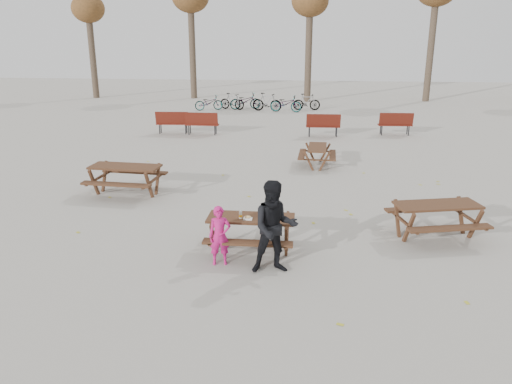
# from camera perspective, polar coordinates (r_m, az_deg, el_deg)

# --- Properties ---
(ground) EXTENTS (80.00, 80.00, 0.00)m
(ground) POSITION_cam_1_polar(r_m,az_deg,el_deg) (10.65, -0.57, -6.77)
(ground) COLOR gray
(ground) RESTS_ON ground
(main_picnic_table) EXTENTS (1.80, 1.45, 0.78)m
(main_picnic_table) POSITION_cam_1_polar(r_m,az_deg,el_deg) (10.42, -0.58, -3.83)
(main_picnic_table) COLOR #331D12
(main_picnic_table) RESTS_ON ground
(food_tray) EXTENTS (0.18, 0.11, 0.03)m
(food_tray) POSITION_cam_1_polar(r_m,az_deg,el_deg) (10.20, -0.95, -3.07)
(food_tray) COLOR white
(food_tray) RESTS_ON main_picnic_table
(bread_roll) EXTENTS (0.14, 0.06, 0.05)m
(bread_roll) POSITION_cam_1_polar(r_m,az_deg,el_deg) (10.19, -0.95, -2.85)
(bread_roll) COLOR tan
(bread_roll) RESTS_ON food_tray
(soda_bottle) EXTENTS (0.07, 0.07, 0.17)m
(soda_bottle) POSITION_cam_1_polar(r_m,az_deg,el_deg) (10.25, -1.78, -2.65)
(soda_bottle) COLOR silver
(soda_bottle) RESTS_ON main_picnic_table
(child) EXTENTS (0.49, 0.37, 1.20)m
(child) POSITION_cam_1_polar(r_m,az_deg,el_deg) (9.89, -4.17, -5.01)
(child) COLOR #BF176B
(child) RESTS_ON ground
(adult) EXTENTS (1.01, 0.86, 1.82)m
(adult) POSITION_cam_1_polar(r_m,az_deg,el_deg) (9.44, 2.16, -4.06)
(adult) COLOR black
(adult) RESTS_ON ground
(picnic_table_east) EXTENTS (2.16, 1.90, 0.80)m
(picnic_table_east) POSITION_cam_1_polar(r_m,az_deg,el_deg) (11.90, 19.85, -3.10)
(picnic_table_east) COLOR #331D12
(picnic_table_east) RESTS_ON ground
(picnic_table_north) EXTENTS (2.07, 1.71, 0.84)m
(picnic_table_north) POSITION_cam_1_polar(r_m,az_deg,el_deg) (14.65, -14.62, 1.32)
(picnic_table_north) COLOR #331D12
(picnic_table_north) RESTS_ON ground
(picnic_table_far) EXTENTS (1.33, 1.63, 0.68)m
(picnic_table_far) POSITION_cam_1_polar(r_m,az_deg,el_deg) (17.44, 7.01, 4.08)
(picnic_table_far) COLOR #331D12
(picnic_table_far) RESTS_ON ground
(park_bench_row) EXTENTS (11.65, 1.33, 1.03)m
(park_bench_row) POSITION_cam_1_polar(r_m,az_deg,el_deg) (22.73, 1.92, 7.84)
(park_bench_row) COLOR #601D13
(park_bench_row) RESTS_ON ground
(bicycle_row) EXTENTS (7.51, 1.87, 1.06)m
(bicycle_row) POSITION_cam_1_polar(r_m,az_deg,el_deg) (30.13, 0.19, 10.24)
(bicycle_row) COLOR black
(bicycle_row) RESTS_ON ground
(tree_row) EXTENTS (32.17, 3.52, 8.26)m
(tree_row) POSITION_cam_1_polar(r_m,az_deg,el_deg) (34.82, 6.02, 20.56)
(tree_row) COLOR #382B21
(tree_row) RESTS_ON ground
(fallen_leaves) EXTENTS (11.00, 11.00, 0.01)m
(fallen_leaves) POSITION_cam_1_polar(r_m,az_deg,el_deg) (12.92, 2.90, -2.27)
(fallen_leaves) COLOR gold
(fallen_leaves) RESTS_ON ground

